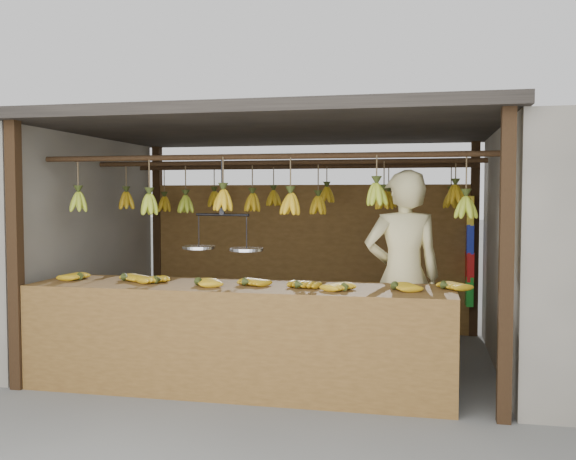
# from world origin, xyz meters

# --- Properties ---
(ground) EXTENTS (80.00, 80.00, 0.00)m
(ground) POSITION_xyz_m (0.00, 0.00, 0.00)
(ground) COLOR #5B5B57
(stall) EXTENTS (4.30, 3.30, 2.40)m
(stall) POSITION_xyz_m (0.00, 0.33, 1.97)
(stall) COLOR black
(stall) RESTS_ON ground
(counter) EXTENTS (3.69, 0.83, 0.96)m
(counter) POSITION_xyz_m (-0.13, -1.23, 0.71)
(counter) COLOR brown
(counter) RESTS_ON ground
(hanging_bananas) EXTENTS (3.61, 2.23, 0.40)m
(hanging_bananas) POSITION_xyz_m (0.01, -0.00, 1.61)
(hanging_bananas) COLOR #92A523
(hanging_bananas) RESTS_ON ground
(balance_scale) EXTENTS (0.76, 0.40, 0.81)m
(balance_scale) POSITION_xyz_m (-0.31, -1.00, 1.24)
(balance_scale) COLOR black
(balance_scale) RESTS_ON ground
(vendor) EXTENTS (0.78, 0.61, 1.89)m
(vendor) POSITION_xyz_m (1.24, -0.60, 0.95)
(vendor) COLOR beige
(vendor) RESTS_ON ground
(bag_bundles) EXTENTS (0.08, 0.26, 1.28)m
(bag_bundles) POSITION_xyz_m (1.94, 1.35, 1.01)
(bag_bundles) COLOR yellow
(bag_bundles) RESTS_ON ground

